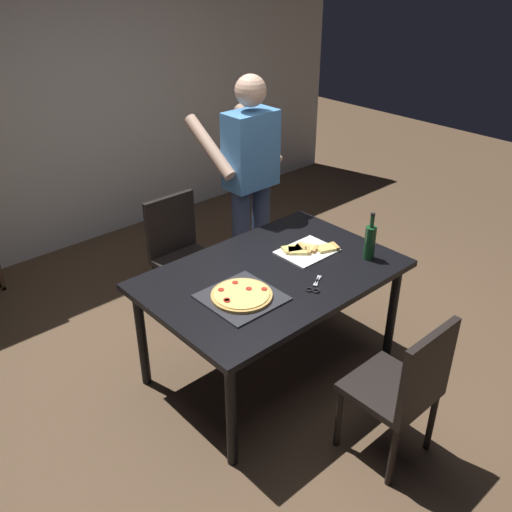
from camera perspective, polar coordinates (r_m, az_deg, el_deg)
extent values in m
plane|color=brown|center=(3.85, 1.52, -11.28)|extent=(12.00, 12.00, 0.00)
cube|color=silver|center=(5.25, -18.94, 15.60)|extent=(6.40, 0.10, 2.80)
cube|color=black|center=(3.42, 1.68, -1.93)|extent=(1.56, 1.03, 0.04)
cylinder|color=black|center=(3.03, -2.54, -15.92)|extent=(0.06, 0.06, 0.71)
cylinder|color=black|center=(3.86, 13.78, -5.53)|extent=(0.06, 0.06, 0.71)
cylinder|color=black|center=(3.58, -11.61, -8.24)|extent=(0.06, 0.06, 0.71)
cylinder|color=black|center=(4.31, 4.39, -0.74)|extent=(0.06, 0.06, 0.71)
cube|color=black|center=(3.14, 13.52, -13.07)|extent=(0.42, 0.42, 0.04)
cube|color=black|center=(2.91, 17.14, -11.18)|extent=(0.42, 0.04, 0.45)
cylinder|color=black|center=(3.47, 12.42, -13.02)|extent=(0.04, 0.04, 0.41)
cylinder|color=black|center=(3.25, 8.46, -16.05)|extent=(0.04, 0.04, 0.41)
cylinder|color=black|center=(3.34, 17.52, -15.83)|extent=(0.04, 0.04, 0.41)
cylinder|color=black|center=(3.12, 13.78, -19.28)|extent=(0.04, 0.04, 0.41)
cube|color=black|center=(4.19, -7.04, -0.62)|extent=(0.42, 0.42, 0.04)
cube|color=black|center=(4.22, -8.75, 3.22)|extent=(0.42, 0.04, 0.45)
cylinder|color=black|center=(4.10, -7.41, -5.12)|extent=(0.04, 0.04, 0.41)
cylinder|color=black|center=(4.27, -3.48, -3.33)|extent=(0.04, 0.04, 0.41)
cylinder|color=black|center=(4.36, -10.17, -3.10)|extent=(0.04, 0.04, 0.41)
cylinder|color=black|center=(4.52, -6.35, -1.50)|extent=(0.04, 0.04, 0.41)
cylinder|color=#38476B|center=(4.40, 0.49, 1.79)|extent=(0.14, 0.14, 0.95)
cylinder|color=#38476B|center=(4.28, -1.49, 0.96)|extent=(0.14, 0.14, 0.95)
cube|color=#4C8CD1|center=(4.04, -0.53, 10.83)|extent=(0.38, 0.22, 0.55)
sphere|color=#E0B293|center=(3.93, -0.56, 16.58)|extent=(0.22, 0.22, 0.22)
cylinder|color=#E0B293|center=(4.31, 0.18, 12.38)|extent=(0.09, 0.50, 0.39)
cylinder|color=#E0B293|center=(4.03, -4.76, 11.07)|extent=(0.09, 0.50, 0.39)
cube|color=#2D2D33|center=(3.16, -1.47, -4.26)|extent=(0.41, 0.41, 0.01)
cylinder|color=tan|center=(3.16, -1.48, -4.05)|extent=(0.35, 0.35, 0.02)
cylinder|color=#EACC6B|center=(3.15, -1.48, -3.87)|extent=(0.32, 0.32, 0.01)
cylinder|color=#B22819|center=(3.18, -0.74, -3.36)|extent=(0.04, 0.04, 0.00)
cylinder|color=#B22819|center=(3.24, -2.15, -2.72)|extent=(0.04, 0.04, 0.00)
cylinder|color=#B22819|center=(3.18, 0.85, -3.39)|extent=(0.04, 0.04, 0.00)
cylinder|color=#B22819|center=(3.09, -3.04, -4.48)|extent=(0.04, 0.04, 0.00)
cylinder|color=#B22819|center=(3.18, -3.60, -3.46)|extent=(0.04, 0.04, 0.00)
cylinder|color=#B22819|center=(3.08, -2.97, -4.60)|extent=(0.04, 0.04, 0.00)
cube|color=white|center=(3.64, 5.24, 0.47)|extent=(0.36, 0.28, 0.01)
cube|color=#EACC6B|center=(3.67, 7.28, 0.83)|extent=(0.16, 0.13, 0.02)
cube|color=tan|center=(3.70, 8.10, 1.01)|extent=(0.05, 0.09, 0.02)
cube|color=#EACC6B|center=(3.62, 4.44, 0.54)|extent=(0.16, 0.16, 0.02)
cube|color=tan|center=(3.62, 5.39, 0.56)|extent=(0.08, 0.08, 0.02)
cube|color=#EACC6B|center=(3.66, 5.17, 0.86)|extent=(0.14, 0.16, 0.02)
cube|color=tan|center=(3.64, 6.06, 0.71)|extent=(0.09, 0.06, 0.02)
cube|color=#EACC6B|center=(3.64, 3.85, 0.74)|extent=(0.16, 0.14, 0.02)
cube|color=tan|center=(3.66, 4.71, 0.91)|extent=(0.06, 0.09, 0.02)
cylinder|color=#194723|center=(3.58, 11.57, 1.32)|extent=(0.07, 0.07, 0.22)
cylinder|color=#194723|center=(3.51, 11.81, 3.48)|extent=(0.03, 0.03, 0.08)
cylinder|color=black|center=(3.49, 11.89, 4.19)|extent=(0.03, 0.03, 0.02)
cube|color=silver|center=(3.33, 6.30, -2.54)|extent=(0.10, 0.08, 0.01)
cube|color=silver|center=(3.33, 6.30, -2.54)|extent=(0.12, 0.06, 0.01)
torus|color=black|center=(3.24, 5.49, -3.44)|extent=(0.06, 0.06, 0.01)
torus|color=black|center=(3.24, 6.18, -3.56)|extent=(0.06, 0.06, 0.01)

